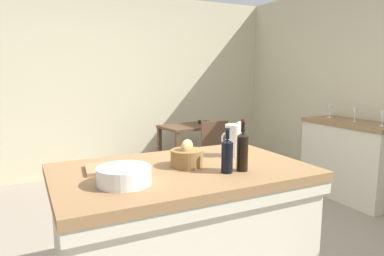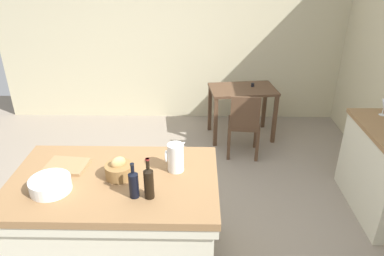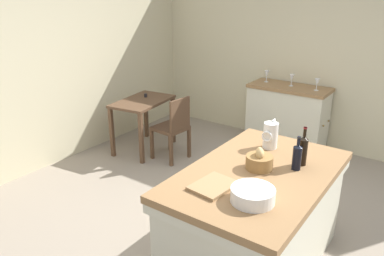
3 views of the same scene
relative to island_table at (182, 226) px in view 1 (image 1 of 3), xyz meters
The scene contains 15 objects.
ground_plane 0.77m from the island_table, 62.02° to the left, with size 6.76×6.76×0.00m, color gray.
wall_back 3.25m from the island_table, 84.84° to the left, with size 5.32×0.12×2.60m, color beige.
island_table is the anchor object (origin of this frame).
side_cabinet 2.66m from the island_table, 16.76° to the left, with size 0.52×1.13×0.92m.
writing_desk 2.73m from the island_table, 62.05° to the left, with size 0.97×0.67×0.79m.
wooden_chair 2.22m from the island_table, 55.86° to the left, with size 0.43×0.43×0.88m.
pitcher 0.72m from the island_table, 15.08° to the left, with size 0.17×0.13×0.28m.
wash_bowl 0.64m from the island_table, 159.51° to the right, with size 0.30×0.30×0.10m, color white.
bread_basket 0.47m from the island_table, 26.26° to the left, with size 0.22×0.22×0.18m.
cutting_board 0.61m from the island_table, 159.23° to the left, with size 0.33×0.25×0.02m, color #99754C.
wine_bottle_dark 0.66m from the island_table, 36.06° to the right, with size 0.07×0.07×0.33m.
wine_bottle_amber 0.60m from the island_table, 47.54° to the right, with size 0.07×0.07×0.28m.
wine_glass_far_left 2.62m from the island_table, ahead, with size 0.07×0.07×0.16m.
wine_glass_left 2.73m from the island_table, 16.47° to the left, with size 0.07×0.07×0.17m.
wine_glass_middle 2.88m from the island_table, 23.92° to the left, with size 0.07×0.07×0.17m.
Camera 1 is at (-1.20, -2.53, 1.50)m, focal length 32.49 mm.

